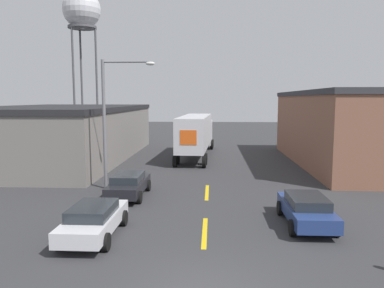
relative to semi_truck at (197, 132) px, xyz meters
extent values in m
cube|color=gold|center=(1.20, -20.54, -2.32)|extent=(0.20, 3.59, 0.01)
cube|color=gold|center=(1.20, -13.93, -2.32)|extent=(0.20, 3.59, 0.01)
cube|color=slate|center=(-12.40, -1.90, -0.12)|extent=(12.38, 22.83, 4.40)
cube|color=#232326|center=(-12.40, -1.90, 2.27)|extent=(12.58, 23.03, 0.40)
cube|color=brown|center=(13.19, -3.61, 0.53)|extent=(9.15, 19.09, 5.71)
cube|color=#333338|center=(13.19, -3.61, 3.59)|extent=(9.35, 19.29, 0.40)
cube|color=silver|center=(0.30, 5.86, -0.52)|extent=(2.37, 2.95, 2.62)
cube|color=silver|center=(-0.07, -1.33, 0.17)|extent=(2.90, 11.08, 2.84)
cube|color=#E55619|center=(-0.35, -6.82, 0.17)|extent=(1.29, 0.10, 1.14)
cylinder|color=black|center=(1.49, 6.16, -1.84)|extent=(0.33, 0.99, 0.97)
cylinder|color=black|center=(-0.85, 6.28, -1.84)|extent=(0.33, 0.99, 0.97)
cylinder|color=black|center=(1.43, 5.02, -1.84)|extent=(0.33, 0.99, 0.97)
cylinder|color=black|center=(-0.91, 5.14, -1.84)|extent=(0.33, 0.99, 0.97)
cylinder|color=black|center=(0.93, -4.67, -1.84)|extent=(0.33, 0.99, 0.97)
cylinder|color=black|center=(-1.41, -4.55, -1.84)|extent=(0.33, 0.99, 0.97)
cylinder|color=black|center=(0.86, -6.07, -1.84)|extent=(0.33, 0.99, 0.97)
cylinder|color=black|center=(-1.48, -5.95, -1.84)|extent=(0.33, 0.99, 0.97)
cube|color=navy|center=(5.56, -19.40, -1.70)|extent=(1.71, 4.42, 0.58)
cube|color=#23282D|center=(5.56, -19.53, -1.21)|extent=(1.51, 2.30, 0.41)
cylinder|color=black|center=(6.41, -18.03, -1.99)|extent=(0.22, 0.67, 0.67)
cylinder|color=black|center=(4.70, -18.03, -1.99)|extent=(0.22, 0.67, 0.67)
cylinder|color=black|center=(6.41, -20.77, -1.99)|extent=(0.22, 0.67, 0.67)
cylinder|color=black|center=(4.70, -20.77, -1.99)|extent=(0.22, 0.67, 0.67)
cube|color=silver|center=(-3.15, -21.29, -1.70)|extent=(1.71, 4.42, 0.58)
cube|color=#23282D|center=(-3.15, -21.42, -1.21)|extent=(1.51, 2.30, 0.41)
cylinder|color=black|center=(-2.30, -19.92, -1.99)|extent=(0.22, 0.67, 0.67)
cylinder|color=black|center=(-4.01, -19.92, -1.99)|extent=(0.22, 0.67, 0.67)
cylinder|color=black|center=(-2.30, -22.66, -1.99)|extent=(0.22, 0.67, 0.67)
cylinder|color=black|center=(-4.01, -22.66, -1.99)|extent=(0.22, 0.67, 0.67)
cube|color=black|center=(-3.15, -15.12, -1.70)|extent=(1.71, 4.42, 0.58)
cube|color=#23282D|center=(-3.15, -15.25, -1.21)|extent=(1.51, 2.30, 0.41)
cylinder|color=black|center=(-2.30, -13.75, -1.99)|extent=(0.22, 0.67, 0.67)
cylinder|color=black|center=(-4.01, -13.75, -1.99)|extent=(0.22, 0.67, 0.67)
cylinder|color=black|center=(-2.30, -16.49, -1.99)|extent=(0.22, 0.67, 0.67)
cylinder|color=black|center=(-4.01, -16.49, -1.99)|extent=(0.22, 0.67, 0.67)
cylinder|color=#47474C|center=(-14.75, 16.96, 5.43)|extent=(0.28, 0.28, 15.50)
cylinder|color=#47474C|center=(-17.47, 18.52, 5.43)|extent=(0.28, 0.28, 15.50)
cylinder|color=#47474C|center=(-17.47, 15.39, 5.43)|extent=(0.28, 0.28, 15.50)
cylinder|color=#4C4C51|center=(-16.56, 16.96, 12.98)|extent=(3.90, 3.90, 0.30)
sphere|color=silver|center=(-16.56, 16.96, 15.37)|extent=(5.17, 5.17, 5.17)
cylinder|color=slate|center=(-4.98, -13.30, 1.55)|extent=(0.20, 0.20, 7.74)
cylinder|color=slate|center=(-3.57, -13.30, 5.27)|extent=(2.83, 0.11, 0.11)
ellipsoid|color=silver|center=(-2.15, -13.30, 5.17)|extent=(0.56, 0.32, 0.22)
camera|label=1|loc=(1.49, -35.35, 3.10)|focal=35.00mm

